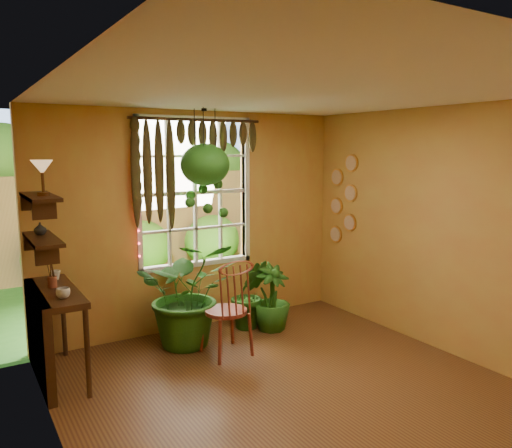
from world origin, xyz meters
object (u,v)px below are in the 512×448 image
Objects in this scene: potted_plant_mid at (250,294)px; windsor_chair at (228,323)px; potted_plant_left at (189,293)px; hanging_basket at (205,172)px; counter_ledge at (45,326)px.

windsor_chair is at bearing -137.20° from potted_plant_mid.
windsor_chair is 1.00× the size of potted_plant_left.
windsor_chair reaches higher than potted_plant_mid.
potted_plant_mid is at bearing 6.87° from potted_plant_left.
hanging_basket is (0.32, 0.20, 1.36)m from potted_plant_left.
windsor_chair is (1.80, -0.37, -0.19)m from counter_ledge.
potted_plant_left reaches higher than potted_plant_mid.
hanging_basket reaches higher than windsor_chair.
potted_plant_left is at bearing -148.84° from hanging_basket.
counter_ledge is at bearing -174.88° from potted_plant_mid.
counter_ledge is 1.84m from windsor_chair.
windsor_chair is at bearing -62.93° from potted_plant_left.
potted_plant_left reaches higher than windsor_chair.
windsor_chair reaches higher than counter_ledge.
counter_ledge is at bearing 165.60° from windsor_chair.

